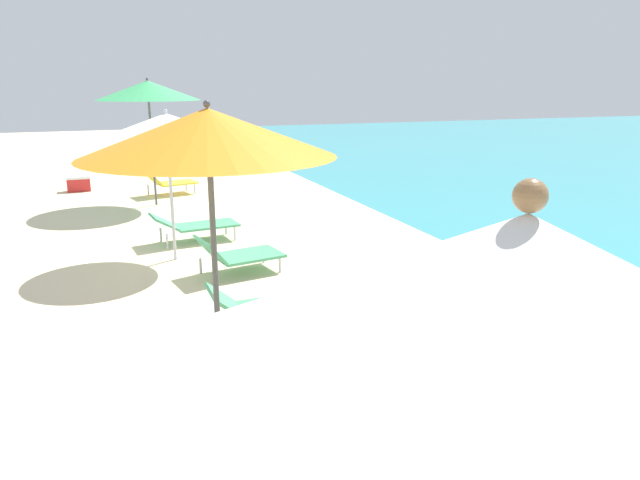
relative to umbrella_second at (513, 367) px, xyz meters
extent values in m
cone|color=white|center=(0.00, 0.00, 0.00)|extent=(2.39, 2.39, 0.58)
sphere|color=olive|center=(0.00, 0.00, 0.32)|extent=(0.06, 0.06, 0.06)
cylinder|color=#4C4C51|center=(0.16, 3.93, -1.15)|extent=(0.05, 0.05, 2.14)
cone|color=orange|center=(0.16, 3.93, 0.11)|extent=(2.08, 2.08, 0.39)
sphere|color=#4C4C51|center=(0.16, 3.93, 0.34)|extent=(0.06, 0.06, 0.06)
cube|color=#4CA572|center=(1.12, 5.20, -1.99)|extent=(0.97, 0.61, 0.04)
cube|color=#4CA572|center=(0.47, 5.20, -1.84)|extent=(0.35, 0.61, 0.29)
cylinder|color=silver|center=(1.50, 5.45, -2.11)|extent=(0.04, 0.04, 0.21)
cylinder|color=silver|center=(1.50, 4.95, -2.11)|extent=(0.04, 0.04, 0.21)
cylinder|color=silver|center=(0.44, 5.45, -2.11)|extent=(0.04, 0.04, 0.21)
cylinder|color=silver|center=(0.44, 4.94, -2.11)|extent=(0.04, 0.04, 0.21)
cube|color=#4CA572|center=(1.11, 2.85, -1.94)|extent=(1.28, 0.84, 0.04)
cube|color=#4CA572|center=(0.35, 2.67, -1.75)|extent=(0.52, 0.67, 0.37)
cylinder|color=silver|center=(1.53, 3.20, -2.09)|extent=(0.04, 0.04, 0.26)
cylinder|color=silver|center=(1.64, 2.72, -2.09)|extent=(0.04, 0.04, 0.26)
cylinder|color=silver|center=(0.23, 2.89, -2.09)|extent=(0.04, 0.04, 0.26)
cylinder|color=silver|center=(0.34, 2.42, -2.09)|extent=(0.04, 0.04, 0.26)
cylinder|color=silver|center=(0.31, 8.25, -1.25)|extent=(0.05, 0.05, 1.95)
cone|color=white|center=(0.31, 8.25, -0.11)|extent=(1.85, 1.85, 0.33)
sphere|color=silver|center=(0.31, 8.25, 0.09)|extent=(0.06, 0.06, 0.06)
cube|color=#4CA572|center=(0.99, 9.24, -1.94)|extent=(1.13, 0.71, 0.04)
cube|color=#4CA572|center=(0.26, 9.16, -1.81)|extent=(0.48, 0.64, 0.27)
cylinder|color=silver|center=(1.39, 9.53, -2.09)|extent=(0.04, 0.04, 0.25)
cylinder|color=silver|center=(1.44, 9.04, -2.09)|extent=(0.04, 0.04, 0.25)
cylinder|color=silver|center=(0.21, 9.41, -2.09)|extent=(0.04, 0.04, 0.25)
cylinder|color=silver|center=(0.26, 8.91, -2.09)|extent=(0.04, 0.04, 0.25)
cube|color=#4CA572|center=(1.25, 7.24, -1.97)|extent=(1.04, 0.82, 0.04)
cube|color=#4CA572|center=(0.67, 7.13, -1.79)|extent=(0.39, 0.70, 0.34)
cylinder|color=silver|center=(1.57, 7.58, -2.10)|extent=(0.04, 0.04, 0.23)
cylinder|color=silver|center=(1.67, 7.03, -2.10)|extent=(0.04, 0.04, 0.23)
cylinder|color=silver|center=(0.56, 7.40, -2.10)|extent=(0.04, 0.04, 0.23)
cylinder|color=silver|center=(0.66, 6.85, -2.10)|extent=(0.04, 0.04, 0.23)
cylinder|color=#4C4C51|center=(0.45, 12.73, -1.05)|extent=(0.05, 0.05, 2.34)
cone|color=#3FB266|center=(0.45, 12.73, 0.33)|extent=(2.25, 2.25, 0.42)
sphere|color=#4C4C51|center=(0.45, 12.73, 0.56)|extent=(0.06, 0.06, 0.06)
cube|color=yellow|center=(1.07, 13.90, -1.94)|extent=(1.05, 0.85, 0.04)
cube|color=yellow|center=(0.49, 13.76, -1.77)|extent=(0.44, 0.70, 0.32)
cylinder|color=silver|center=(1.35, 14.26, -2.09)|extent=(0.04, 0.04, 0.26)
cylinder|color=silver|center=(1.49, 13.72, -2.09)|extent=(0.04, 0.04, 0.26)
cylinder|color=silver|center=(0.38, 14.02, -2.09)|extent=(0.04, 0.04, 0.26)
cylinder|color=silver|center=(0.51, 13.48, -2.09)|extent=(0.04, 0.04, 0.26)
cylinder|color=#262628|center=(2.77, 18.39, -1.83)|extent=(0.11, 0.11, 0.78)
cylinder|color=#262628|center=(2.86, 18.54, -1.83)|extent=(0.11, 0.11, 0.78)
cube|color=silver|center=(2.82, 18.47, -1.15)|extent=(0.37, 0.42, 0.58)
sphere|color=brown|center=(2.82, 18.47, -0.75)|extent=(0.21, 0.21, 0.21)
cube|color=red|center=(-1.24, 15.20, -2.06)|extent=(0.56, 0.34, 0.33)
cube|color=white|center=(-1.24, 15.20, -1.86)|extent=(0.57, 0.35, 0.06)
camera|label=1|loc=(-0.68, -0.77, 0.51)|focal=32.44mm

